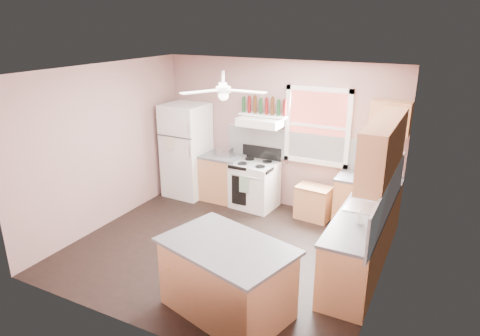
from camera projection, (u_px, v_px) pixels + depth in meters
The scene contains 32 objects.
floor at pixel (225, 249), 6.57m from camera, with size 4.50×4.50×0.00m, color black.
ceiling at pixel (223, 71), 5.68m from camera, with size 4.50×4.50×0.00m, color white.
wall_back at pixel (278, 134), 7.83m from camera, with size 4.50×0.05×2.70m, color #906A65.
wall_right at pixel (389, 195), 5.15m from camera, with size 0.05×4.00×2.70m, color #906A65.
wall_left at pixel (105, 146), 7.11m from camera, with size 0.05×4.00×2.70m, color #906A65.
backsplash_back at pixel (300, 147), 7.66m from camera, with size 2.90×0.03×0.55m, color white.
backsplash_right at pixel (388, 199), 5.48m from camera, with size 0.03×2.60×0.55m, color white.
window_view at pixel (318, 126), 7.39m from camera, with size 1.00×0.02×1.20m, color maroon.
window_frame at pixel (317, 126), 7.37m from camera, with size 1.16×0.07×1.36m, color white.
refrigerator at pixel (187, 150), 8.38m from camera, with size 0.77×0.75×1.83m, color white.
base_cabinet_left at pixel (220, 178), 8.32m from camera, with size 0.90×0.60×0.86m, color #B2754A.
counter_left at pixel (219, 156), 8.17m from camera, with size 0.92×0.62×0.04m, color #4E4E51.
toaster at pixel (225, 152), 8.02m from camera, with size 0.28×0.16×0.18m, color silver.
stove at pixel (255, 185), 7.95m from camera, with size 0.78×0.64×0.86m, color white.
range_hood at pixel (261, 122), 7.61m from camera, with size 0.78×0.50×0.14m, color white.
bottle_shelf at pixel (264, 115), 7.68m from camera, with size 0.90×0.26×0.03m, color white.
cart at pixel (313, 203), 7.51m from camera, with size 0.59×0.39×0.59m, color #B2754A.
base_cabinet_corner at pixel (367, 205), 7.11m from camera, with size 1.00×0.60×0.86m, color #B2754A.
base_cabinet_right at pixel (360, 245), 5.84m from camera, with size 0.60×2.20×0.86m, color #B2754A.
counter_corner at pixel (369, 179), 6.96m from camera, with size 1.02×0.62×0.04m, color #4E4E51.
counter_right at pixel (363, 215), 5.70m from camera, with size 0.62×2.22×0.04m, color #4E4E51.
sink at pixel (366, 208), 5.86m from camera, with size 0.55×0.45×0.03m, color silver.
faucet at pixel (378, 205), 5.77m from camera, with size 0.03×0.03×0.14m, color silver.
upper_cabinet_right at pixel (383, 148), 5.51m from camera, with size 0.33×1.80×0.76m, color #B2754A.
upper_cabinet_corner at pixel (391, 118), 6.64m from camera, with size 0.60×0.33×0.52m, color #B2754A.
paper_towel at pixel (394, 158), 6.83m from camera, with size 0.12×0.12×0.26m, color white.
island at pixel (227, 280), 5.07m from camera, with size 1.44×0.91×0.86m, color #B2754A.
island_top at pixel (227, 246), 4.92m from camera, with size 1.52×0.99×0.04m, color #4E4E51.
ceiling_fan_hub at pixel (223, 90), 5.77m from camera, with size 0.20×0.20×0.08m, color white.
soap_bottle at pixel (360, 215), 5.37m from camera, with size 0.09×0.09×0.23m, color silver.
red_caddy at pixel (371, 191), 6.30m from camera, with size 0.18×0.12×0.10m, color red.
wine_bottles at pixel (264, 106), 7.62m from camera, with size 0.86×0.06×0.31m.
Camera 1 is at (2.85, -5.05, 3.35)m, focal length 32.00 mm.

